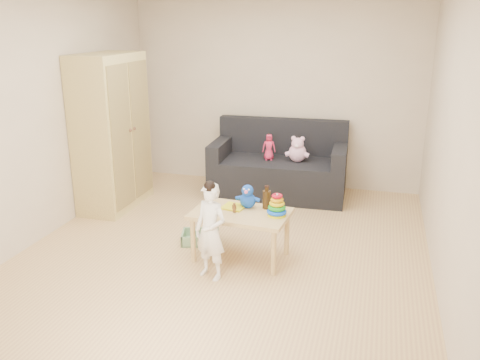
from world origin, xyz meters
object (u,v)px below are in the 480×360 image
(sofa, at_px, (278,177))
(toddler, at_px, (211,233))
(wardrobe, at_px, (112,132))
(play_table, at_px, (241,235))

(sofa, height_order, toddler, toddler)
(sofa, bearing_deg, wardrobe, -156.36)
(sofa, bearing_deg, play_table, -91.59)
(toddler, bearing_deg, wardrobe, 160.57)
(wardrobe, distance_m, play_table, 2.29)
(play_table, distance_m, toddler, 0.51)
(play_table, bearing_deg, sofa, 90.60)
(sofa, bearing_deg, toddler, -95.43)
(wardrobe, relative_size, play_table, 2.03)
(toddler, bearing_deg, sofa, 107.26)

